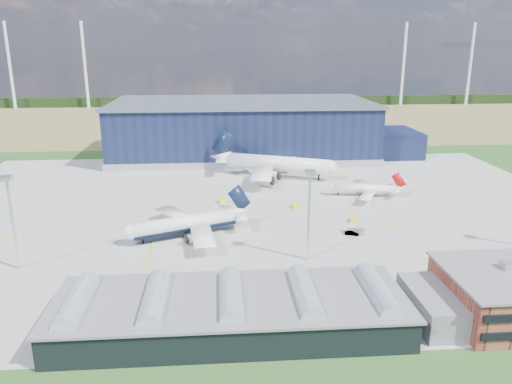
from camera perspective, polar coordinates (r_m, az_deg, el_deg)
name	(u,v)px	position (r m, az deg, el deg)	size (l,w,h in m)	color
ground	(258,220)	(153.08, 0.23, -3.23)	(600.00, 600.00, 0.00)	#264F1D
apron	(256,210)	(162.49, -0.06, -2.03)	(220.00, 160.00, 0.08)	#A2A29D
farmland	(234,118)	(367.46, -2.58, 8.40)	(600.00, 220.00, 0.01)	olive
treeline	(230,101)	(446.33, -2.94, 10.34)	(600.00, 8.00, 8.00)	black
hangar	(248,131)	(242.20, -0.93, 6.97)	(145.00, 62.00, 26.10)	#0F1B35
glass_concourse	(250,310)	(96.55, -0.73, -13.30)	(78.00, 23.00, 8.60)	black
light_mast_west	(10,208)	(128.66, -26.26, -1.62)	(2.60, 2.60, 23.00)	silver
light_mast_center	(309,201)	(121.22, 6.11, -1.00)	(2.60, 2.60, 23.00)	silver
airliner_navy	(185,215)	(139.57, -8.16, -2.67)	(38.40, 37.57, 12.52)	white
airliner_red	(363,184)	(179.52, 12.15, 0.88)	(27.46, 26.86, 8.95)	white
airliner_widebody	(278,156)	(200.53, 2.49, 4.15)	(54.34, 53.16, 17.72)	white
gse_tug_a	(296,206)	(164.72, 4.55, -1.59)	(2.01, 3.29, 1.37)	yellow
gse_tug_b	(354,219)	(154.63, 11.10, -3.09)	(2.01, 3.01, 1.31)	yellow
gse_van_a	(356,230)	(144.55, 11.39, -4.30)	(2.29, 5.25, 2.29)	silver
gse_cart_a	(408,184)	(199.33, 16.96, 0.92)	(1.87, 2.81, 1.22)	silver
gse_tug_c	(222,201)	(169.57, -3.87, -1.01)	(2.22, 3.56, 1.56)	yellow
gse_cart_b	(247,170)	(211.62, -1.08, 2.52)	(1.75, 2.63, 1.14)	silver
airstair	(359,281)	(114.35, 11.67, -9.88)	(1.92, 4.79, 3.07)	silver
car_b	(352,233)	(143.48, 10.89, -4.65)	(1.37, 3.93, 1.30)	#99999E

